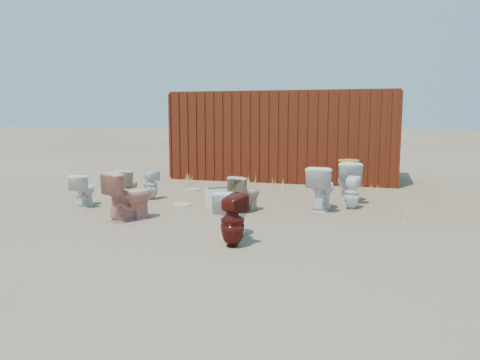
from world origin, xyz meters
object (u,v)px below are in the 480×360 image
(shipping_container, at_px, (286,135))
(toilet_front_c, at_px, (233,213))
(toilet_front_pink, at_px, (129,195))
(toilet_front_a, at_px, (84,190))
(loose_tank, at_px, (218,197))
(toilet_back_beige_left, at_px, (128,185))
(toilet_front_e, at_px, (321,188))
(toilet_back_beige_right, at_px, (246,193))
(toilet_back_e, at_px, (352,193))
(toilet_front_maroon, at_px, (233,221))
(toilet_back_a, at_px, (151,185))
(toilet_back_yellowlid, at_px, (348,181))

(shipping_container, xyz_separation_m, toilet_front_c, (0.48, -6.62, -0.85))
(toilet_front_pink, bearing_deg, toilet_front_a, 0.52)
(loose_tank, bearing_deg, toilet_back_beige_left, 149.74)
(toilet_front_c, distance_m, toilet_front_e, 2.56)
(toilet_back_beige_right, bearing_deg, toilet_front_pink, 57.48)
(shipping_container, xyz_separation_m, toilet_back_e, (2.05, -4.04, -0.89))
(toilet_front_c, distance_m, loose_tank, 2.40)
(loose_tank, bearing_deg, toilet_back_e, -23.12)
(shipping_container, relative_size, loose_tank, 12.00)
(toilet_back_beige_left, xyz_separation_m, toilet_back_e, (4.52, 0.44, -0.02))
(toilet_front_a, relative_size, toilet_front_e, 0.77)
(toilet_front_c, bearing_deg, loose_tank, -62.93)
(toilet_front_maroon, bearing_deg, toilet_front_e, -85.61)
(toilet_back_beige_left, bearing_deg, toilet_front_e, 171.46)
(toilet_front_c, bearing_deg, toilet_front_pink, -12.99)
(toilet_front_c, bearing_deg, toilet_back_beige_right, -77.42)
(loose_tank, bearing_deg, toilet_front_maroon, -99.09)
(toilet_front_e, height_order, toilet_back_a, toilet_front_e)
(toilet_front_maroon, distance_m, toilet_back_beige_right, 2.37)
(toilet_back_a, bearing_deg, toilet_back_e, -156.30)
(toilet_front_maroon, bearing_deg, toilet_back_a, -25.99)
(loose_tank, bearing_deg, toilet_back_beige_right, -61.41)
(toilet_front_maroon, distance_m, toilet_back_beige_left, 4.08)
(shipping_container, bearing_deg, toilet_front_a, -119.89)
(toilet_back_beige_right, xyz_separation_m, loose_tank, (-0.67, 0.38, -0.16))
(toilet_front_pink, height_order, toilet_front_e, toilet_front_pink)
(toilet_back_yellowlid, bearing_deg, toilet_back_e, 88.11)
(toilet_front_a, distance_m, toilet_front_e, 4.62)
(toilet_back_e, xyz_separation_m, loose_tank, (-2.55, -0.39, -0.14))
(toilet_front_maroon, relative_size, loose_tank, 1.45)
(toilet_front_pink, bearing_deg, loose_tank, -94.07)
(toilet_front_c, relative_size, toilet_front_maroon, 0.97)
(toilet_front_maroon, height_order, toilet_back_beige_left, toilet_front_maroon)
(toilet_back_a, bearing_deg, toilet_front_maroon, 154.22)
(toilet_back_beige_left, distance_m, toilet_back_e, 4.54)
(toilet_front_c, relative_size, toilet_back_beige_right, 1.05)
(toilet_front_e, distance_m, toilet_back_beige_right, 1.44)
(toilet_front_a, bearing_deg, toilet_back_yellowlid, -171.72)
(toilet_front_pink, height_order, toilet_back_e, toilet_front_pink)
(toilet_back_yellowlid, xyz_separation_m, loose_tank, (-2.43, -1.16, -0.24))
(toilet_front_maroon, xyz_separation_m, toilet_back_a, (-2.72, 2.93, -0.05))
(toilet_front_a, xyz_separation_m, toilet_back_a, (0.93, 1.03, -0.01))
(toilet_front_pink, distance_m, toilet_front_maroon, 2.45)
(toilet_front_pink, bearing_deg, toilet_back_beige_left, -30.20)
(shipping_container, bearing_deg, toilet_back_e, -63.10)
(shipping_container, distance_m, toilet_front_pink, 6.28)
(toilet_front_c, height_order, loose_tank, toilet_front_c)
(toilet_back_a, relative_size, loose_tank, 1.25)
(toilet_front_a, height_order, toilet_front_e, toilet_front_e)
(toilet_back_a, distance_m, toilet_back_e, 4.13)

